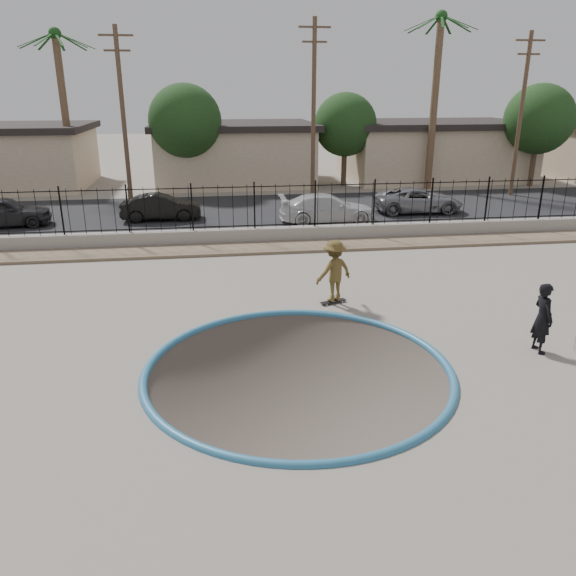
# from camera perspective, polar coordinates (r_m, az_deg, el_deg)

# --- Properties ---
(ground) EXTENTS (120.00, 120.00, 2.20)m
(ground) POSITION_cam_1_polar(r_m,az_deg,el_deg) (25.26, -3.64, 3.22)
(ground) COLOR slate
(ground) RESTS_ON ground
(bowl_pit) EXTENTS (6.84, 6.84, 1.80)m
(bowl_pit) POSITION_cam_1_polar(r_m,az_deg,el_deg) (12.82, 1.03, -8.34)
(bowl_pit) COLOR #463D35
(bowl_pit) RESTS_ON ground
(coping_ring) EXTENTS (7.04, 7.04, 0.20)m
(coping_ring) POSITION_cam_1_polar(r_m,az_deg,el_deg) (12.82, 1.03, -8.34)
(coping_ring) COLOR teal
(coping_ring) RESTS_ON ground
(rock_strip) EXTENTS (42.00, 1.60, 0.11)m
(rock_strip) POSITION_cam_1_polar(r_m,az_deg,el_deg) (22.26, -3.11, 4.07)
(rock_strip) COLOR #8A755A
(rock_strip) RESTS_ON ground
(retaining_wall) EXTENTS (42.00, 0.45, 0.60)m
(retaining_wall) POSITION_cam_1_polar(r_m,az_deg,el_deg) (23.26, -3.37, 5.37)
(retaining_wall) COLOR gray
(retaining_wall) RESTS_ON ground
(fence) EXTENTS (40.00, 0.04, 1.80)m
(fence) POSITION_cam_1_polar(r_m,az_deg,el_deg) (22.99, -3.43, 8.27)
(fence) COLOR black
(fence) RESTS_ON retaining_wall
(street) EXTENTS (90.00, 8.00, 0.04)m
(street) POSITION_cam_1_polar(r_m,az_deg,el_deg) (29.84, -4.47, 7.96)
(street) COLOR black
(street) RESTS_ON ground
(house_center) EXTENTS (10.60, 8.60, 3.90)m
(house_center) POSITION_cam_1_polar(r_m,az_deg,el_deg) (38.93, -5.52, 13.56)
(house_center) COLOR tan
(house_center) RESTS_ON ground
(house_east) EXTENTS (12.60, 8.60, 3.90)m
(house_east) POSITION_cam_1_polar(r_m,az_deg,el_deg) (41.98, 14.50, 13.48)
(house_east) COLOR tan
(house_east) RESTS_ON ground
(palm_mid) EXTENTS (2.30, 2.30, 9.30)m
(palm_mid) POSITION_cam_1_polar(r_m,az_deg,el_deg) (37.10, -22.13, 19.31)
(palm_mid) COLOR brown
(palm_mid) RESTS_ON ground
(palm_right) EXTENTS (2.30, 2.30, 10.30)m
(palm_right) POSITION_cam_1_polar(r_m,az_deg,el_deg) (36.89, 14.94, 21.04)
(palm_right) COLOR brown
(palm_right) RESTS_ON ground
(utility_pole_left) EXTENTS (1.70, 0.24, 9.00)m
(utility_pole_left) POSITION_cam_1_polar(r_m,az_deg,el_deg) (31.48, -16.40, 16.47)
(utility_pole_left) COLOR #473323
(utility_pole_left) RESTS_ON ground
(utility_pole_mid) EXTENTS (1.70, 0.24, 9.50)m
(utility_pole_mid) POSITION_cam_1_polar(r_m,az_deg,el_deg) (31.73, 2.61, 17.68)
(utility_pole_mid) COLOR #473323
(utility_pole_mid) RESTS_ON ground
(utility_pole_right) EXTENTS (1.70, 0.24, 9.00)m
(utility_pole_right) POSITION_cam_1_polar(r_m,az_deg,el_deg) (35.93, 22.58, 16.10)
(utility_pole_right) COLOR #473323
(utility_pole_right) RESTS_ON ground
(street_tree_left) EXTENTS (4.32, 4.32, 6.36)m
(street_tree_left) POSITION_cam_1_polar(r_m,az_deg,el_deg) (35.24, -10.42, 16.34)
(street_tree_left) COLOR #473323
(street_tree_left) RESTS_ON ground
(street_tree_mid) EXTENTS (3.96, 3.96, 5.83)m
(street_tree_mid) POSITION_cam_1_polar(r_m,az_deg,el_deg) (37.30, 5.84, 16.17)
(street_tree_mid) COLOR #473323
(street_tree_mid) RESTS_ON ground
(street_tree_right) EXTENTS (4.32, 4.32, 6.36)m
(street_tree_right) POSITION_cam_1_polar(r_m,az_deg,el_deg) (40.06, 24.16, 15.37)
(street_tree_right) COLOR #473323
(street_tree_right) RESTS_ON ground
(skater) EXTENTS (1.35, 1.09, 1.82)m
(skater) POSITION_cam_1_polar(r_m,az_deg,el_deg) (16.39, 4.70, 1.42)
(skater) COLOR olive
(skater) RESTS_ON ground
(skateboard) EXTENTS (0.83, 0.47, 0.07)m
(skateboard) POSITION_cam_1_polar(r_m,az_deg,el_deg) (16.67, 4.62, -1.36)
(skateboard) COLOR black
(skateboard) RESTS_ON ground
(videographer) EXTENTS (0.43, 0.64, 1.73)m
(videographer) POSITION_cam_1_polar(r_m,az_deg,el_deg) (14.65, 24.45, -2.78)
(videographer) COLOR black
(videographer) RESTS_ON ground
(car_a) EXTENTS (4.15, 1.99, 1.37)m
(car_a) POSITION_cam_1_polar(r_m,az_deg,el_deg) (28.83, -26.90, 6.93)
(car_a) COLOR black
(car_a) RESTS_ON street
(car_b) EXTENTS (3.77, 1.38, 1.23)m
(car_b) POSITION_cam_1_polar(r_m,az_deg,el_deg) (27.79, -12.78, 8.01)
(car_b) COLOR black
(car_b) RESTS_ON street
(car_c) EXTENTS (4.56, 1.92, 1.31)m
(car_c) POSITION_cam_1_polar(r_m,az_deg,el_deg) (26.69, 4.01, 8.07)
(car_c) COLOR silver
(car_c) RESTS_ON street
(car_d) EXTENTS (4.52, 2.21, 1.24)m
(car_d) POSITION_cam_1_polar(r_m,az_deg,el_deg) (29.64, 13.07, 8.69)
(car_d) COLOR gray
(car_d) RESTS_ON street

